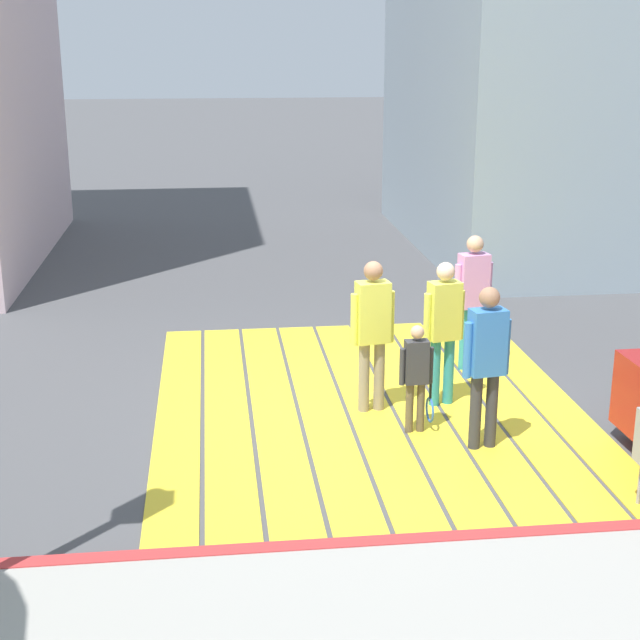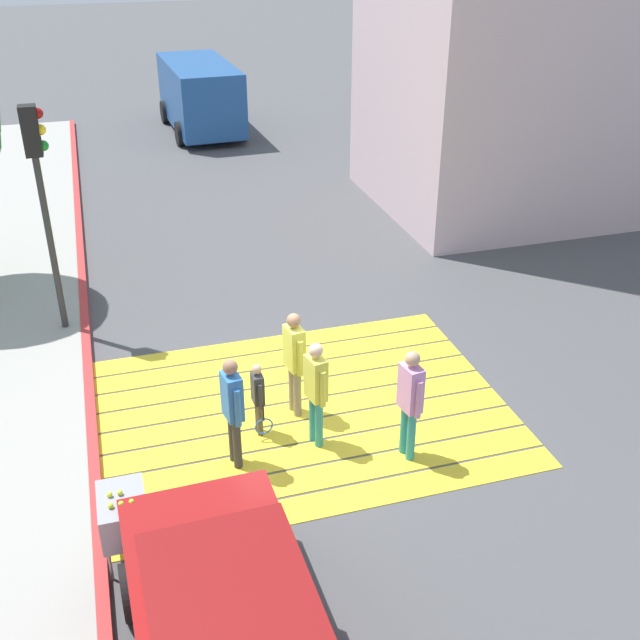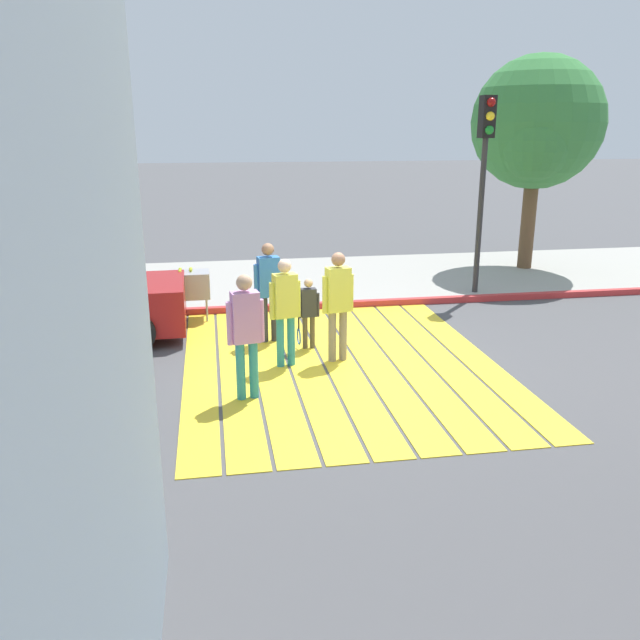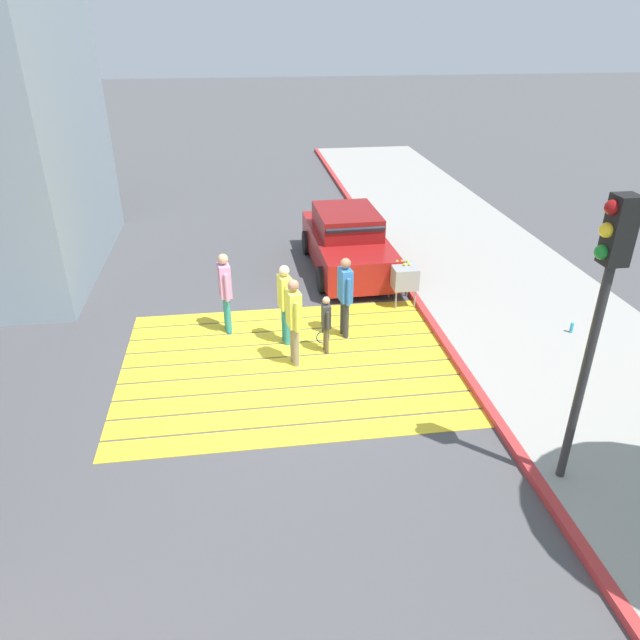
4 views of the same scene
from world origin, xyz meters
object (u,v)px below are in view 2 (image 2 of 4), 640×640
Objects in this scene: tennis_ball_cart at (123,514)px; pedestrian_adult_side at (410,397)px; pedestrian_teen_behind at (294,357)px; van_down_street at (200,95)px; pedestrian_adult_trailing at (233,405)px; traffic_light_corner at (40,177)px; pedestrian_child_with_racket at (258,396)px; pedestrian_adult_lead at (316,387)px.

tennis_ball_cart is 0.58× the size of pedestrian_adult_side.
tennis_ball_cart is at bearing -139.27° from pedestrian_teen_behind.
pedestrian_adult_trailing is (-2.47, -18.59, -0.26)m from van_down_street.
traffic_light_corner is 5.53m from pedestrian_child_with_racket.
traffic_light_corner is 6.63m from tennis_ball_cart.
pedestrian_teen_behind is at bearing -47.63° from traffic_light_corner.
pedestrian_teen_behind is (2.77, 2.39, 0.34)m from tennis_ball_cart.
tennis_ball_cart is at bearing -151.75° from pedestrian_adult_lead.
pedestrian_child_with_racket is (-0.66, -0.38, -0.35)m from pedestrian_teen_behind.
pedestrian_adult_side reaches higher than pedestrian_adult_lead.
pedestrian_adult_trailing is at bearing 167.55° from pedestrian_adult_side.
pedestrian_adult_side is (-0.04, -19.12, -0.25)m from van_down_street.
pedestrian_child_with_racket is at bearing 149.52° from pedestrian_adult_side.
van_down_street is 1.25× the size of traffic_light_corner.
van_down_street is at bearing 86.20° from pedestrian_adult_lead.
van_down_street is 3.02× the size of pedestrian_adult_trailing.
pedestrian_adult_lead is (2.87, 1.54, 0.30)m from tennis_ball_cart.
pedestrian_adult_lead is at bearing -93.80° from van_down_street.
pedestrian_adult_lead is 0.97× the size of pedestrian_teen_behind.
pedestrian_child_with_racket is at bearing -150.43° from pedestrian_teen_behind.
van_down_street is at bearing 83.70° from pedestrian_child_with_racket.
traffic_light_corner reaches higher than pedestrian_teen_behind.
pedestrian_adult_side is (4.73, -5.30, -2.01)m from traffic_light_corner.
pedestrian_child_with_racket is at bearing -56.18° from traffic_light_corner.
pedestrian_adult_side reaches higher than pedestrian_adult_trailing.
pedestrian_adult_trailing is at bearing 40.85° from tennis_ball_cart.
pedestrian_adult_lead is 1.36m from pedestrian_adult_side.
van_down_street is 19.13m from pedestrian_adult_side.
pedestrian_child_with_racket is (2.79, -4.16, -2.36)m from traffic_light_corner.
tennis_ball_cart is 3.27m from pedestrian_adult_lead.
pedestrian_adult_trailing is 1.51m from pedestrian_teen_behind.
pedestrian_adult_lead reaches higher than tennis_ball_cart.
traffic_light_corner is at bearing 115.77° from pedestrian_adult_trailing.
traffic_light_corner is 3.47× the size of pedestrian_child_with_racket.
pedestrian_adult_side is 2.28m from pedestrian_child_with_racket.
pedestrian_teen_behind is at bearing 40.56° from pedestrian_adult_trailing.
van_down_street is 14.73m from traffic_light_corner.
traffic_light_corner is 7.38m from pedestrian_adult_side.
van_down_street is 18.49m from pedestrian_adult_lead.
tennis_ball_cart is at bearing -136.36° from pedestrian_child_with_racket.
pedestrian_adult_trailing is at bearing -128.64° from pedestrian_child_with_racket.
pedestrian_teen_behind is 0.84m from pedestrian_child_with_racket.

